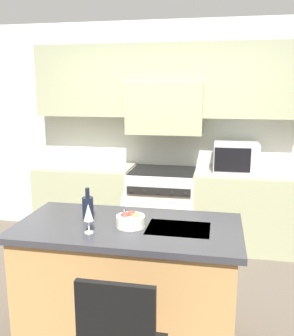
{
  "coord_description": "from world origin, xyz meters",
  "views": [
    {
      "loc": [
        0.65,
        -2.7,
        1.89
      ],
      "look_at": [
        0.01,
        0.57,
        1.18
      ],
      "focal_mm": 40.0,
      "sensor_mm": 36.0,
      "label": 1
    }
  ],
  "objects_px": {
    "microwave": "(236,157)",
    "fruit_bowl": "(131,220)",
    "wine_glass_far": "(124,198)",
    "wine_bottle": "(88,207)",
    "range_stove": "(163,207)",
    "wine_glass_near": "(88,213)"
  },
  "relations": [
    {
      "from": "range_stove",
      "to": "wine_bottle",
      "type": "height_order",
      "value": "wine_bottle"
    },
    {
      "from": "wine_bottle",
      "to": "wine_glass_near",
      "type": "height_order",
      "value": "wine_bottle"
    },
    {
      "from": "microwave",
      "to": "fruit_bowl",
      "type": "xyz_separation_m",
      "value": [
        -0.8,
        -1.93,
        -0.13
      ]
    },
    {
      "from": "wine_glass_near",
      "to": "fruit_bowl",
      "type": "bearing_deg",
      "value": 35.26
    },
    {
      "from": "wine_glass_far",
      "to": "fruit_bowl",
      "type": "xyz_separation_m",
      "value": [
        0.1,
        -0.21,
        -0.09
      ]
    },
    {
      "from": "fruit_bowl",
      "to": "wine_glass_near",
      "type": "bearing_deg",
      "value": -144.74
    },
    {
      "from": "wine_glass_far",
      "to": "wine_bottle",
      "type": "bearing_deg",
      "value": -154.96
    },
    {
      "from": "wine_bottle",
      "to": "microwave",
      "type": "bearing_deg",
      "value": 58.14
    },
    {
      "from": "wine_glass_near",
      "to": "fruit_bowl",
      "type": "distance_m",
      "value": 0.32
    },
    {
      "from": "microwave",
      "to": "wine_bottle",
      "type": "height_order",
      "value": "microwave"
    },
    {
      "from": "microwave",
      "to": "fruit_bowl",
      "type": "relative_size",
      "value": 2.46
    },
    {
      "from": "range_stove",
      "to": "fruit_bowl",
      "type": "height_order",
      "value": "fruit_bowl"
    },
    {
      "from": "wine_bottle",
      "to": "fruit_bowl",
      "type": "height_order",
      "value": "wine_bottle"
    },
    {
      "from": "microwave",
      "to": "wine_bottle",
      "type": "xyz_separation_m",
      "value": [
        -1.15,
        -1.84,
        -0.09
      ]
    },
    {
      "from": "range_stove",
      "to": "wine_glass_far",
      "type": "relative_size",
      "value": 4.51
    },
    {
      "from": "range_stove",
      "to": "microwave",
      "type": "distance_m",
      "value": 1.07
    },
    {
      "from": "wine_glass_far",
      "to": "fruit_bowl",
      "type": "bearing_deg",
      "value": -64.28
    },
    {
      "from": "range_stove",
      "to": "wine_glass_far",
      "type": "bearing_deg",
      "value": -91.46
    },
    {
      "from": "microwave",
      "to": "wine_glass_far",
      "type": "height_order",
      "value": "microwave"
    },
    {
      "from": "microwave",
      "to": "fruit_bowl",
      "type": "distance_m",
      "value": 2.09
    },
    {
      "from": "wine_glass_far",
      "to": "fruit_bowl",
      "type": "height_order",
      "value": "wine_glass_far"
    },
    {
      "from": "wine_bottle",
      "to": "wine_glass_near",
      "type": "relative_size",
      "value": 1.18
    }
  ]
}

